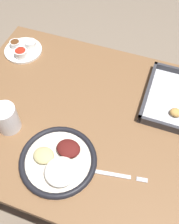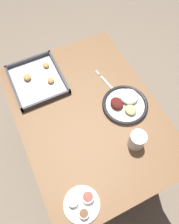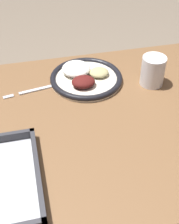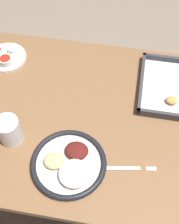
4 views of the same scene
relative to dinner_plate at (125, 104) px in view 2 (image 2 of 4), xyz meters
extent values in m
plane|color=#7A6B59|center=(0.05, 0.20, -0.73)|extent=(8.00, 8.00, 0.00)
cube|color=brown|center=(0.05, 0.20, -0.03)|extent=(1.03, 0.75, 0.03)
cylinder|color=brown|center=(-0.42, -0.12, -0.39)|extent=(0.06, 0.06, 0.69)
cylinder|color=brown|center=(0.51, -0.12, -0.39)|extent=(0.06, 0.06, 0.69)
cylinder|color=brown|center=(0.51, 0.53, -0.39)|extent=(0.06, 0.06, 0.69)
cylinder|color=beige|center=(0.00, 0.00, -0.01)|extent=(0.25, 0.25, 0.01)
torus|color=black|center=(0.00, 0.00, 0.00)|extent=(0.25, 0.25, 0.02)
ellipsoid|color=white|center=(0.02, -0.04, 0.02)|extent=(0.10, 0.10, 0.04)
ellipsoid|color=#511614|center=(0.02, 0.05, 0.01)|extent=(0.08, 0.07, 0.03)
ellipsoid|color=tan|center=(-0.05, 0.00, 0.01)|extent=(0.07, 0.06, 0.02)
cube|color=silver|center=(0.15, 0.02, -0.01)|extent=(0.16, 0.04, 0.00)
cylinder|color=silver|center=(0.27, 0.03, -0.01)|extent=(0.04, 0.01, 0.00)
cylinder|color=silver|center=(0.27, 0.03, -0.01)|extent=(0.04, 0.01, 0.00)
cylinder|color=silver|center=(0.27, 0.04, -0.01)|extent=(0.04, 0.01, 0.00)
cylinder|color=silver|center=(0.27, 0.04, -0.01)|extent=(0.04, 0.01, 0.00)
cylinder|color=white|center=(-0.36, 0.43, -0.01)|extent=(0.16, 0.16, 0.01)
cylinder|color=silver|center=(-0.33, 0.46, 0.01)|extent=(0.05, 0.05, 0.03)
cylinder|color=#C67F23|center=(-0.33, 0.46, 0.02)|extent=(0.04, 0.04, 0.01)
cylinder|color=silver|center=(-0.40, 0.44, 0.01)|extent=(0.05, 0.05, 0.03)
cylinder|color=#593319|center=(-0.40, 0.44, 0.02)|extent=(0.04, 0.04, 0.01)
cylinder|color=silver|center=(-0.35, 0.39, 0.01)|extent=(0.05, 0.05, 0.03)
cylinder|color=#B22819|center=(-0.35, 0.39, 0.02)|extent=(0.04, 0.04, 0.01)
cube|color=#333338|center=(0.37, 0.38, -0.01)|extent=(0.33, 0.29, 0.01)
cube|color=silver|center=(0.37, 0.38, -0.01)|extent=(0.31, 0.27, 0.00)
cube|color=#333338|center=(0.37, 0.24, 0.01)|extent=(0.33, 0.01, 0.03)
cube|color=#333338|center=(0.37, 0.52, 0.01)|extent=(0.33, 0.01, 0.03)
cube|color=#333338|center=(0.20, 0.38, 0.01)|extent=(0.01, 0.29, 0.03)
cube|color=#333338|center=(0.53, 0.38, 0.01)|extent=(0.01, 0.29, 0.03)
ellipsoid|color=#C18E47|center=(0.44, 0.30, 0.01)|extent=(0.04, 0.03, 0.02)
ellipsoid|color=#C18E47|center=(0.32, 0.31, 0.01)|extent=(0.04, 0.04, 0.02)
ellipsoid|color=#C18E47|center=(0.40, 0.43, 0.01)|extent=(0.05, 0.04, 0.03)
cylinder|color=white|center=(-0.22, 0.07, 0.04)|extent=(0.08, 0.08, 0.10)
camera|label=1|loc=(0.21, -0.30, 0.78)|focal=42.00mm
camera|label=2|loc=(-0.46, 0.44, 1.03)|focal=35.00mm
camera|label=3|loc=(0.19, 0.88, 0.62)|focal=50.00mm
camera|label=4|loc=(0.14, -0.41, 0.94)|focal=50.00mm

